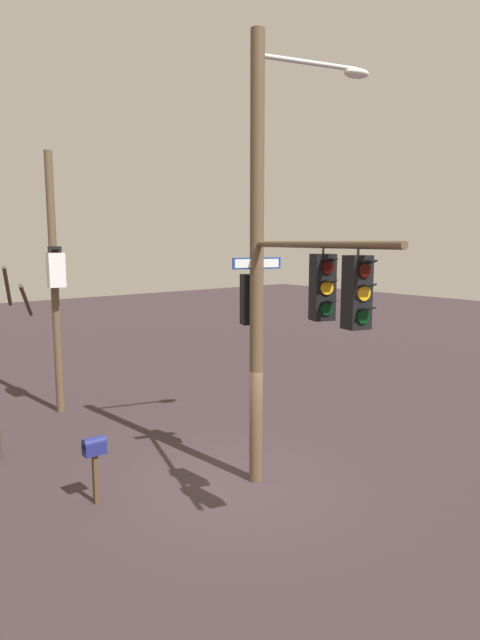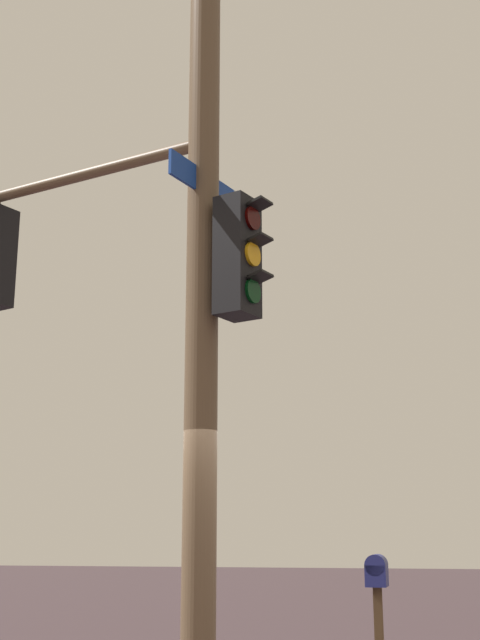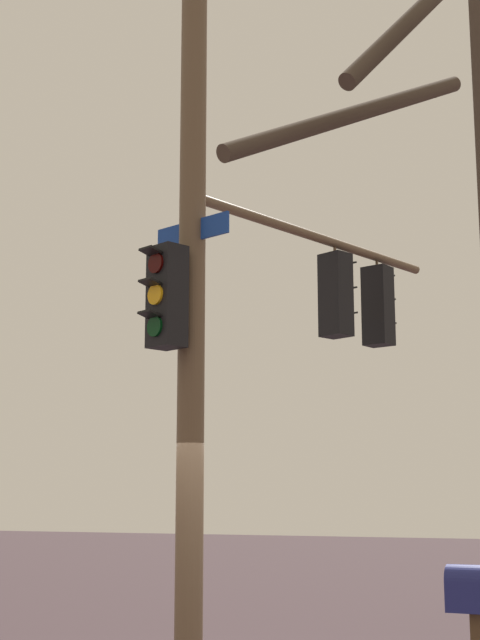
% 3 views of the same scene
% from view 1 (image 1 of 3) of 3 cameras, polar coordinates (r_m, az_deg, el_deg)
% --- Properties ---
extents(ground_plane, '(80.00, 80.00, 0.00)m').
position_cam_1_polar(ground_plane, '(12.26, -0.32, -17.11)').
color(ground_plane, '#36282C').
extents(main_signal_pole_assembly, '(5.16, 3.99, 9.46)m').
position_cam_1_polar(main_signal_pole_assembly, '(10.68, 3.76, 6.12)').
color(main_signal_pole_assembly, brown).
rests_on(main_signal_pole_assembly, ground).
extents(secondary_pole_assembly, '(0.86, 0.57, 7.94)m').
position_cam_1_polar(secondary_pole_assembly, '(16.95, -19.20, 4.32)').
color(secondary_pole_assembly, brown).
rests_on(secondary_pole_assembly, ground).
extents(mailbox, '(0.25, 0.44, 1.41)m').
position_cam_1_polar(mailbox, '(11.38, -15.32, -13.43)').
color(mailbox, '#4C3823').
rests_on(mailbox, ground).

